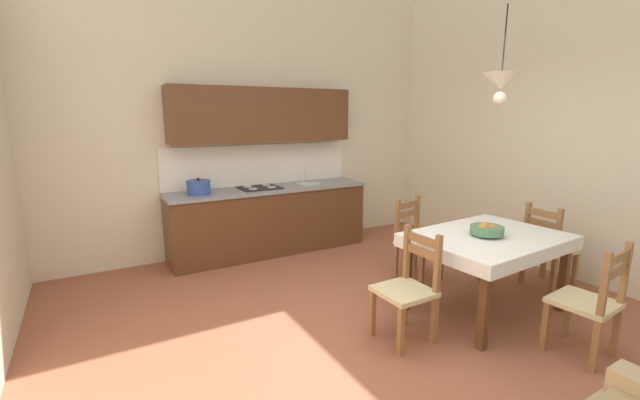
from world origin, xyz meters
name	(u,v)px	position (x,y,z in m)	size (l,w,h in m)	color
ground_plane	(378,339)	(0.00, 0.00, -0.05)	(6.01, 6.20, 0.10)	#99563D
wall_back	(253,98)	(0.00, 2.86, 2.07)	(6.01, 0.12, 4.14)	beige
wall_right	(587,94)	(2.77, 0.00, 2.07)	(0.12, 6.20, 4.14)	beige
kitchen_cabinetry	(268,190)	(0.05, 2.53, 0.86)	(2.70, 0.63, 2.20)	#56331C
dining_table	(487,247)	(1.16, -0.13, 0.63)	(1.47, 1.13, 0.75)	#56331C
dining_chair_tv_side	(408,289)	(0.16, -0.16, 0.44)	(0.43, 0.43, 0.93)	#D1BC89
dining_chair_camera_side	(590,303)	(1.20, -1.05, 0.44)	(0.46, 0.46, 0.93)	#D1BC89
dining_chair_kitchen_side	(416,241)	(1.13, 0.79, 0.44)	(0.49, 0.49, 0.93)	#D1BC89
dining_chair_window_side	(548,248)	(2.19, -0.11, 0.44)	(0.44, 0.44, 0.93)	#D1BC89
fruit_bowl	(487,230)	(1.11, -0.15, 0.81)	(0.30, 0.30, 0.12)	#4C7F5B
pendant_lamp	(501,82)	(1.08, -0.19, 2.12)	(0.32, 0.32, 0.80)	black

